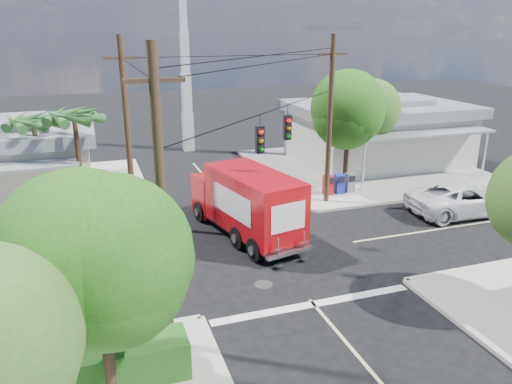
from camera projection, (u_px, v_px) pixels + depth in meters
name	position (u px, v px, depth m)	size (l,w,h in m)	color
ground	(271.00, 254.00, 21.45)	(120.00, 120.00, 0.00)	black
sidewalk_ne	(363.00, 167.00, 34.54)	(14.12, 14.12, 0.14)	#A09A90
sidewalk_nw	(21.00, 201.00, 27.87)	(14.12, 14.12, 0.14)	#A09A90
road_markings	(284.00, 269.00, 20.12)	(32.00, 32.00, 0.01)	beige
building_ne	(377.00, 131.00, 35.30)	(11.80, 10.20, 4.50)	beige
radio_tower	(186.00, 78.00, 37.80)	(0.80, 0.80, 17.00)	silver
tree_sw_front	(98.00, 260.00, 11.17)	(3.88, 3.78, 6.03)	#422D1C
tree_ne_front	(349.00, 111.00, 28.23)	(4.21, 4.14, 6.66)	#422D1C
tree_ne_back	(368.00, 113.00, 31.19)	(3.77, 3.66, 5.82)	#422D1C
palm_nw_front	(74.00, 119.00, 24.31)	(3.01, 3.08, 5.59)	#422D1C
palm_nw_back	(33.00, 123.00, 25.16)	(3.01, 3.08, 5.19)	#422D1C
utility_poles	(223.00, 143.00, 20.94)	(12.00, 10.68, 9.00)	#473321
picket_fence	(78.00, 354.00, 13.81)	(5.94, 0.06, 1.00)	silver
hedge_sw	(70.00, 373.00, 13.03)	(6.20, 1.20, 1.10)	#184A14
vending_boxes	(339.00, 184.00, 28.79)	(1.90, 0.50, 1.10)	#A4110F
delivery_truck	(246.00, 203.00, 22.89)	(3.75, 7.69, 3.20)	black
parked_car	(465.00, 199.00, 25.87)	(2.77, 5.99, 1.67)	silver
pedestrian	(127.00, 347.00, 13.53)	(0.65, 0.43, 1.78)	beige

